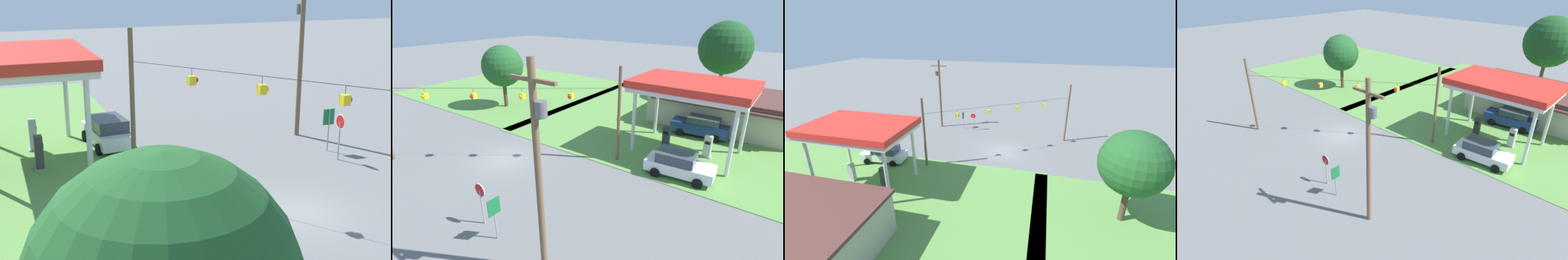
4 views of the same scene
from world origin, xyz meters
TOP-DOWN VIEW (x-y plane):
  - ground_plane at (0.00, 0.00)m, footprint 160.00×160.00m
  - grass_verge_station_corner at (12.83, 17.73)m, footprint 36.00×28.00m
  - grass_verge_opposite_corner at (-16.00, 16.00)m, footprint 24.00×24.00m
  - gas_station_canopy at (10.83, 9.37)m, footprint 8.68×5.85m
  - gas_station_store at (11.55, 17.71)m, footprint 13.16×8.12m
  - fuel_pump_near at (9.15, 9.37)m, footprint 0.71×0.56m
  - fuel_pump_far at (12.51, 9.37)m, footprint 0.71×0.56m
  - car_at_pumps_front at (11.71, 5.31)m, footprint 4.71×2.40m
  - car_at_pumps_rear at (10.78, 13.43)m, footprint 5.04×2.39m
  - stop_sign_roadside at (5.00, -5.65)m, footprint 0.80×0.08m
  - route_sign at (6.54, -6.01)m, footprint 0.10×0.70m
  - utility_pole_main at (9.85, -6.04)m, footprint 2.20×0.44m
  - signal_span_gantry at (0.00, -0.01)m, footprint 14.33×10.24m
  - tree_behind_station at (8.99, 26.65)m, footprint 6.24×6.24m
  - tree_west_verge at (-10.50, 9.10)m, footprint 4.62×4.62m

SIDE VIEW (x-z plane):
  - ground_plane at x=0.00m, z-range 0.00..0.00m
  - grass_verge_station_corner at x=12.83m, z-range 0.00..0.04m
  - grass_verge_opposite_corner at x=-16.00m, z-range 0.00..0.04m
  - fuel_pump_near at x=9.15m, z-range -0.04..1.76m
  - fuel_pump_far at x=12.51m, z-range -0.04..1.76m
  - car_at_pumps_front at x=11.71m, z-range 0.03..1.80m
  - car_at_pumps_rear at x=10.78m, z-range 0.04..1.88m
  - gas_station_store at x=11.55m, z-range 0.01..3.33m
  - route_sign at x=6.54m, z-range 0.51..2.91m
  - stop_sign_roadside at x=5.00m, z-range 0.56..3.06m
  - signal_span_gantry at x=0.00m, z-range 0.36..7.54m
  - tree_west_verge at x=-10.50m, z-range 1.20..8.27m
  - utility_pole_main at x=9.85m, z-range 0.56..9.95m
  - gas_station_canopy at x=10.83m, z-range 2.38..8.23m
  - tree_behind_station at x=8.99m, z-range 1.61..11.10m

